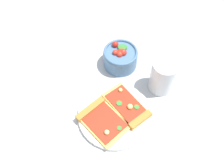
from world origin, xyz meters
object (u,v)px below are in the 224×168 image
at_px(soda_glass, 163,77).
at_px(paper_napkin, 52,93).
at_px(plate, 115,115).
at_px(pizza_slice_near, 129,107).
at_px(salad_bowl, 120,57).
at_px(pizza_slice_far, 101,120).

relative_size(soda_glass, paper_napkin, 0.94).
relative_size(plate, soda_glass, 1.89).
relative_size(pizza_slice_near, salad_bowl, 1.46).
relative_size(pizza_slice_near, soda_glass, 1.42).
bearing_deg(plate, paper_napkin, 53.89).
xyz_separation_m(plate, paper_napkin, (0.13, 0.18, -0.01)).
height_order(pizza_slice_near, paper_napkin, pizza_slice_near).
height_order(pizza_slice_near, soda_glass, soda_glass).
bearing_deg(pizza_slice_far, salad_bowl, -30.21).
distance_m(plate, soda_glass, 0.19).
relative_size(pizza_slice_far, soda_glass, 1.41).
relative_size(plate, pizza_slice_far, 1.34).
relative_size(plate, pizza_slice_near, 1.34).
bearing_deg(pizza_slice_near, salad_bowl, -8.09).
xyz_separation_m(pizza_slice_near, pizza_slice_far, (-0.02, 0.09, -0.00)).
bearing_deg(soda_glass, pizza_slice_far, 109.48).
distance_m(pizza_slice_far, soda_glass, 0.24).
bearing_deg(plate, salad_bowl, -20.49).
height_order(salad_bowl, soda_glass, soda_glass).
xyz_separation_m(pizza_slice_far, soda_glass, (0.08, -0.22, 0.03)).
xyz_separation_m(plate, salad_bowl, (0.19, -0.07, 0.03)).
relative_size(salad_bowl, paper_napkin, 0.91).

